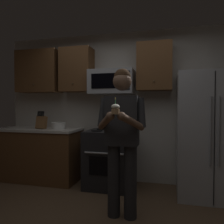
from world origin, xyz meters
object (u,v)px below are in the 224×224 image
cupcake (115,109)px  oven_range (110,158)px  microwave (112,82)px  refrigerator (210,135)px  person (122,134)px  bowl_large_white (59,125)px  knife_block (41,122)px

cupcake → oven_range: bearing=107.3°
microwave → cupcake: 1.51m
refrigerator → person: (-1.10, -0.91, 0.10)m
person → cupcake: (0.00, -0.33, 0.30)m
cupcake → refrigerator: bearing=48.2°
person → bowl_large_white: bearing=143.8°
oven_range → bowl_large_white: bearing=178.1°
oven_range → cupcake: cupcake is taller
oven_range → refrigerator: bearing=-1.5°
microwave → person: (0.40, -1.07, -0.72)m
bowl_large_white → microwave: bearing=5.4°
oven_range → refrigerator: (1.50, -0.04, 0.44)m
knife_block → bowl_large_white: (0.30, 0.06, -0.06)m
microwave → bowl_large_white: microwave is taller
microwave → bowl_large_white: (-0.94, -0.09, -0.74)m
oven_range → knife_block: (-1.24, -0.03, 0.58)m
bowl_large_white → person: bearing=-36.2°
oven_range → cupcake: 1.57m
microwave → bowl_large_white: bearing=-174.6°
microwave → person: bearing=-69.6°
person → refrigerator: bearing=39.4°
microwave → knife_block: size_ratio=2.31×
person → knife_block: bearing=150.7°
bowl_large_white → knife_block: bearing=-168.4°
microwave → cupcake: size_ratio=4.26×
oven_range → refrigerator: size_ratio=0.52×
oven_range → cupcake: bearing=-72.7°
oven_range → cupcake: size_ratio=5.36×
refrigerator → oven_range: bearing=178.5°
oven_range → cupcake: (0.40, -1.27, 0.83)m
oven_range → refrigerator: 1.56m
cupcake → bowl_large_white: bearing=135.7°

